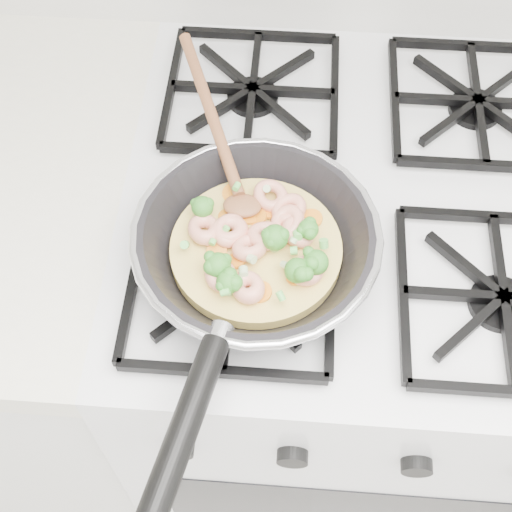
{
  "coord_description": "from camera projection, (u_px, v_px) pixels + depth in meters",
  "views": [
    {
      "loc": [
        -0.09,
        1.15,
        1.6
      ],
      "look_at": [
        -0.13,
        1.58,
        0.93
      ],
      "focal_mm": 49.71,
      "sensor_mm": 36.0,
      "label": 1
    }
  ],
  "objects": [
    {
      "name": "skillet",
      "position": [
        254.0,
        247.0,
        0.77
      ],
      "size": [
        0.27,
        0.59,
        0.09
      ],
      "rotation": [
        0.0,
        0.0,
        -0.38
      ],
      "color": "black",
      "rests_on": "stove"
    },
    {
      "name": "stove",
      "position": [
        332.0,
        346.0,
        1.25
      ],
      "size": [
        0.6,
        0.6,
        0.92
      ],
      "color": "white",
      "rests_on": "ground"
    }
  ]
}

